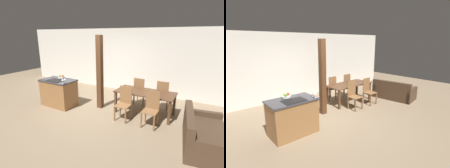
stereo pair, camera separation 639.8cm
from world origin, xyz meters
The scene contains 13 objects.
ground_plane centered at (0.00, 0.00, 0.00)m, with size 16.00×16.00×0.00m, color #847056.
wall_back centered at (0.00, 2.54, 1.35)m, with size 11.20×0.08×2.70m.
kitchen_island centered at (-1.32, -0.22, 0.47)m, with size 1.20×0.74×0.94m.
fruit_bowl centered at (-1.36, 0.00, 0.98)m, with size 0.25×0.25×0.11m.
wine_glass_near centered at (-0.80, -0.51, 1.07)m, with size 0.08×0.08×0.16m.
wine_glass_middle centered at (-0.80, -0.41, 1.07)m, with size 0.08×0.08×0.16m.
dining_table centered at (1.55, 0.61, 0.63)m, with size 1.81×0.85×0.73m.
dining_chair_near_left centered at (1.14, -0.03, 0.51)m, with size 0.40×0.40×0.99m.
dining_chair_near_right centered at (1.96, -0.03, 0.51)m, with size 0.40×0.40×0.99m.
dining_chair_far_left centered at (1.14, 1.26, 0.51)m, with size 0.40×0.40×0.99m.
dining_chair_far_right centered at (1.96, 1.26, 0.51)m, with size 0.40×0.40×0.99m.
couch centered at (3.27, -0.34, 0.26)m, with size 1.11×1.72×0.78m.
timber_post centered at (0.06, 0.34, 1.22)m, with size 0.18×0.18×2.44m.
Camera 1 is at (3.20, -4.36, 2.45)m, focal length 28.00 mm.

